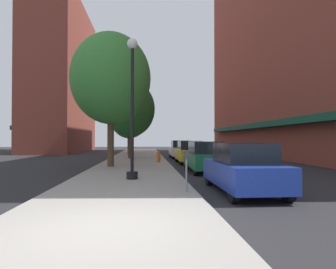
% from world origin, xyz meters
% --- Properties ---
extents(ground_plane, '(90.00, 90.00, 0.00)m').
position_xyz_m(ground_plane, '(4.00, 18.00, 0.00)').
color(ground_plane, '#232326').
extents(sidewalk_slab, '(4.80, 50.00, 0.12)m').
position_xyz_m(sidewalk_slab, '(0.00, 19.00, 0.06)').
color(sidewalk_slab, gray).
rests_on(sidewalk_slab, ground).
extents(building_right_brick, '(6.80, 40.00, 28.00)m').
position_xyz_m(building_right_brick, '(14.99, 22.00, 13.97)').
color(building_right_brick, brown).
rests_on(building_right_brick, ground).
extents(building_far_background, '(6.80, 18.00, 20.54)m').
position_xyz_m(building_far_background, '(-11.01, 37.00, 10.25)').
color(building_far_background, brown).
rests_on(building_far_background, ground).
extents(lamppost, '(0.48, 0.48, 5.90)m').
position_xyz_m(lamppost, '(0.20, 6.74, 3.20)').
color(lamppost, black).
rests_on(lamppost, sidewalk_slab).
extents(fire_hydrant, '(0.33, 0.26, 0.79)m').
position_xyz_m(fire_hydrant, '(1.69, 15.58, 0.52)').
color(fire_hydrant, '#E05614').
rests_on(fire_hydrant, sidewalk_slab).
extents(parking_meter_near, '(0.14, 0.09, 1.31)m').
position_xyz_m(parking_meter_near, '(2.05, 3.54, 0.95)').
color(parking_meter_near, slate).
rests_on(parking_meter_near, sidewalk_slab).
extents(tree_near, '(4.87, 4.87, 8.17)m').
position_xyz_m(tree_near, '(-1.37, 12.50, 5.48)').
color(tree_near, '#4C3823').
rests_on(tree_near, sidewalk_slab).
extents(tree_mid, '(4.57, 4.57, 7.01)m').
position_xyz_m(tree_mid, '(-1.13, 28.48, 4.48)').
color(tree_mid, '#422D1E').
rests_on(tree_mid, sidewalk_slab).
extents(tree_far, '(4.24, 4.24, 6.74)m').
position_xyz_m(tree_far, '(-0.56, 20.26, 4.41)').
color(tree_far, '#422D1E').
rests_on(tree_far, sidewalk_slab).
extents(car_blue, '(1.80, 4.30, 1.66)m').
position_xyz_m(car_blue, '(4.00, 3.96, 0.81)').
color(car_blue, black).
rests_on(car_blue, ground).
extents(car_green, '(1.80, 4.30, 1.66)m').
position_xyz_m(car_green, '(4.00, 10.22, 0.81)').
color(car_green, black).
rests_on(car_green, ground).
extents(car_yellow, '(1.80, 4.30, 1.66)m').
position_xyz_m(car_yellow, '(4.00, 16.03, 0.81)').
color(car_yellow, black).
rests_on(car_yellow, ground).
extents(car_white, '(1.80, 4.30, 1.66)m').
position_xyz_m(car_white, '(4.00, 22.06, 0.81)').
color(car_white, black).
rests_on(car_white, ground).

